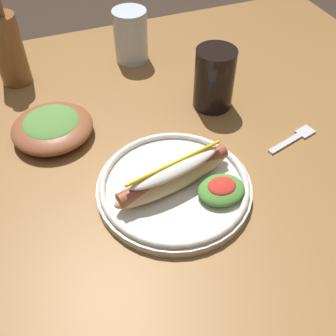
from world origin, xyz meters
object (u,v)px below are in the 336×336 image
(hot_dog_plate, at_px, (177,184))
(side_bowl, at_px, (52,127))
(water_cup, at_px, (131,36))
(soda_cup, at_px, (214,79))
(fork, at_px, (295,138))
(glass_bottle, at_px, (7,46))

(hot_dog_plate, distance_m, side_bowl, 0.29)
(hot_dog_plate, xyz_separation_m, water_cup, (0.06, 0.45, 0.04))
(soda_cup, xyz_separation_m, side_bowl, (-0.34, 0.02, -0.04))
(fork, height_order, glass_bottle, glass_bottle)
(side_bowl, bearing_deg, water_cup, 43.53)
(hot_dog_plate, relative_size, water_cup, 2.16)
(fork, relative_size, water_cup, 0.96)
(water_cup, relative_size, side_bowl, 0.79)
(fork, distance_m, soda_cup, 0.21)
(glass_bottle, bearing_deg, fork, -39.49)
(water_cup, distance_m, side_bowl, 0.33)
(water_cup, xyz_separation_m, side_bowl, (-0.24, -0.22, -0.04))
(soda_cup, relative_size, side_bowl, 0.82)
(soda_cup, distance_m, water_cup, 0.27)
(water_cup, bearing_deg, hot_dog_plate, -97.46)
(hot_dog_plate, xyz_separation_m, fork, (0.27, 0.04, -0.02))
(hot_dog_plate, bearing_deg, water_cup, 82.54)
(hot_dog_plate, distance_m, glass_bottle, 0.51)
(water_cup, distance_m, glass_bottle, 0.28)
(hot_dog_plate, xyz_separation_m, glass_bottle, (-0.22, 0.45, 0.07))
(fork, height_order, water_cup, water_cup)
(glass_bottle, height_order, side_bowl, glass_bottle)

